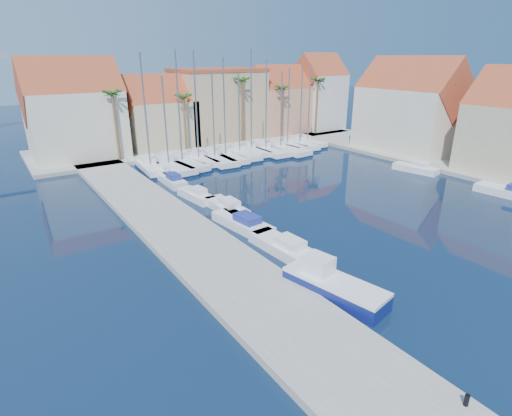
{
  "coord_description": "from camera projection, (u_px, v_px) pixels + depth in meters",
  "views": [
    {
      "loc": [
        -20.74,
        -13.05,
        13.97
      ],
      "look_at": [
        -4.63,
        10.63,
        3.0
      ],
      "focal_mm": 28.0,
      "sensor_mm": 36.0,
      "label": 1
    }
  ],
  "objects": [
    {
      "name": "ground",
      "position": [
        406.0,
        285.0,
        25.97
      ],
      "size": [
        260.0,
        260.0,
        0.0
      ],
      "primitive_type": "plane",
      "color": "black",
      "rests_on": "ground"
    },
    {
      "name": "quay_west",
      "position": [
        190.0,
        241.0,
        31.58
      ],
      "size": [
        6.0,
        77.0,
        0.5
      ],
      "primitive_type": "cube",
      "color": "gray",
      "rests_on": "ground"
    },
    {
      "name": "shore_north",
      "position": [
        204.0,
        141.0,
        68.19
      ],
      "size": [
        54.0,
        16.0,
        0.5
      ],
      "primitive_type": "cube",
      "color": "gray",
      "rests_on": "ground"
    },
    {
      "name": "shore_east",
      "position": [
        460.0,
        163.0,
        54.27
      ],
      "size": [
        12.0,
        60.0,
        0.5
      ],
      "primitive_type": "cube",
      "color": "gray",
      "rests_on": "ground"
    },
    {
      "name": "bollard",
      "position": [
        467.0,
        400.0,
        16.34
      ],
      "size": [
        0.21,
        0.21,
        0.52
      ],
      "primitive_type": "cylinder",
      "color": "black",
      "rests_on": "quay_west"
    },
    {
      "name": "fishing_boat",
      "position": [
        332.0,
        285.0,
        24.57
      ],
      "size": [
        3.46,
        6.88,
        2.3
      ],
      "rotation": [
        0.0,
        0.0,
        0.2
      ],
      "color": "navy",
      "rests_on": "ground"
    },
    {
      "name": "motorboat_west_0",
      "position": [
        285.0,
        247.0,
        29.99
      ],
      "size": [
        2.37,
        6.47,
        1.4
      ],
      "rotation": [
        0.0,
        0.0,
        0.05
      ],
      "color": "white",
      "rests_on": "ground"
    },
    {
      "name": "motorboat_west_1",
      "position": [
        243.0,
        223.0,
        34.32
      ],
      "size": [
        2.71,
        6.61,
        1.4
      ],
      "rotation": [
        0.0,
        0.0,
        0.1
      ],
      "color": "white",
      "rests_on": "ground"
    },
    {
      "name": "motorboat_west_2",
      "position": [
        227.0,
        207.0,
        37.9
      ],
      "size": [
        1.93,
        5.86,
        1.4
      ],
      "rotation": [
        0.0,
        0.0,
        -0.01
      ],
      "color": "white",
      "rests_on": "ground"
    },
    {
      "name": "motorboat_west_3",
      "position": [
        196.0,
        195.0,
        41.17
      ],
      "size": [
        2.12,
        5.17,
        1.4
      ],
      "rotation": [
        0.0,
        0.0,
        0.1
      ],
      "color": "white",
      "rests_on": "ground"
    },
    {
      "name": "motorboat_west_4",
      "position": [
        172.0,
        180.0,
        46.03
      ],
      "size": [
        1.83,
        5.35,
        1.4
      ],
      "rotation": [
        0.0,
        0.0,
        -0.02
      ],
      "color": "white",
      "rests_on": "ground"
    },
    {
      "name": "motorboat_west_5",
      "position": [
        163.0,
        171.0,
        49.66
      ],
      "size": [
        2.35,
        6.11,
        1.4
      ],
      "rotation": [
        0.0,
        0.0,
        0.07
      ],
      "color": "white",
      "rests_on": "ground"
    },
    {
      "name": "motorboat_west_6",
      "position": [
        144.0,
        163.0,
        53.34
      ],
      "size": [
        2.12,
        6.06,
        1.4
      ],
      "rotation": [
        0.0,
        0.0,
        -0.03
      ],
      "color": "white",
      "rests_on": "ground"
    },
    {
      "name": "motorboat_east_1",
      "position": [
        416.0,
        168.0,
        50.98
      ],
      "size": [
        2.79,
        5.76,
        1.4
      ],
      "rotation": [
        0.0,
        0.0,
        0.19
      ],
      "color": "white",
      "rests_on": "ground"
    },
    {
      "name": "sailboat_0",
      "position": [
        150.0,
        166.0,
        51.52
      ],
      "size": [
        3.14,
        9.21,
        14.35
      ],
      "rotation": [
        0.0,
        0.0,
        -0.08
      ],
      "color": "white",
      "rests_on": "ground"
    },
    {
      "name": "sailboat_1",
      "position": [
        166.0,
        165.0,
        52.39
      ],
      "size": [
        3.81,
        11.67,
        11.69
      ],
      "rotation": [
        0.0,
        0.0,
        0.07
      ],
      "color": "white",
      "rests_on": "ground"
    },
    {
      "name": "sailboat_2",
      "position": [
        180.0,
        162.0,
        53.62
      ],
      "size": [
        3.8,
        11.07,
        14.69
      ],
      "rotation": [
        0.0,
        0.0,
        0.09
      ],
      "color": "white",
      "rests_on": "ground"
    },
    {
      "name": "sailboat_3",
      "position": [
        197.0,
        159.0,
        55.13
      ],
      "size": [
        2.67,
        9.17,
        14.61
      ],
      "rotation": [
        0.0,
        0.0,
        0.03
      ],
      "color": "white",
      "rests_on": "ground"
    },
    {
      "name": "sailboat_4",
      "position": [
        213.0,
        157.0,
        56.03
      ],
      "size": [
        3.65,
        11.2,
        12.15
      ],
      "rotation": [
        0.0,
        0.0,
        -0.07
      ],
      "color": "white",
      "rests_on": "ground"
    },
    {
      "name": "sailboat_5",
      "position": [
        224.0,
        155.0,
        57.16
      ],
      "size": [
        3.29,
        10.6,
        13.77
      ],
      "rotation": [
        0.0,
        0.0,
        -0.05
      ],
      "color": "white",
      "rests_on": "ground"
    },
    {
      "name": "sailboat_6",
      "position": [
        238.0,
        152.0,
        58.89
      ],
      "size": [
        3.42,
        10.3,
        11.79
      ],
      "rotation": [
        0.0,
        0.0,
        -0.07
      ],
      "color": "white",
      "rests_on": "ground"
    },
    {
      "name": "sailboat_7",
      "position": [
        250.0,
        150.0,
        60.34
      ],
      "size": [
        2.59,
        9.03,
        14.79
      ],
      "rotation": [
        0.0,
        0.0,
        -0.02
      ],
      "color": "white",
      "rests_on": "ground"
    },
    {
      "name": "sailboat_8",
      "position": [
        264.0,
        149.0,
        60.79
      ],
      "size": [
        3.09,
        10.61,
        13.5
      ],
      "rotation": [
        0.0,
        0.0,
        -0.03
      ],
      "color": "white",
      "rests_on": "ground"
    },
    {
      "name": "sailboat_9",
      "position": [
        277.0,
        148.0,
        61.93
      ],
      "size": [
        4.13,
        12.21,
        11.87
      ],
      "rotation": [
        0.0,
        0.0,
        0.08
      ],
      "color": "white",
      "rests_on": "ground"
    },
    {
      "name": "sailboat_10",
      "position": [
        285.0,
        145.0,
        63.74
      ],
      "size": [
        2.64,
        8.57,
        12.3
      ],
      "rotation": [
        0.0,
        0.0,
        0.05
      ],
      "color": "white",
      "rests_on": "ground"
    },
    {
      "name": "sailboat_11",
      "position": [
        298.0,
        144.0,
        64.6
      ],
      "size": [
        3.06,
        9.07,
        12.43
      ],
      "rotation": [
        0.0,
        0.0,
        -0.08
      ],
      "color": "white",
      "rests_on": "ground"
    },
    {
      "name": "sailboat_12",
      "position": [
        306.0,
        141.0,
        66.17
      ],
      "size": [
        2.38,
        8.22,
        12.69
      ],
      "rotation": [
        0.0,
        0.0,
        0.03
      ],
      "color": "white",
      "rests_on": "ground"
    },
    {
      "name": "building_0",
      "position": [
        75.0,
        114.0,
        54.67
      ],
      "size": [
        12.3,
        9.0,
        13.5
      ],
      "color": "beige",
      "rests_on": "shore_north"
    },
    {
      "name": "building_1",
      "position": [
        159.0,
        116.0,
        61.41
      ],
      "size": [
        10.3,
        8.0,
        11.0
      ],
      "color": "tan",
      "rests_on": "shore_north"
    },
    {
      "name": "building_2",
      "position": [
        218.0,
        104.0,
        67.62
      ],
      "size": [
        14.2,
        10.2,
        11.5
      ],
      "color": "tan",
      "rests_on": "shore_north"
    },
    {
      "name": "building_3",
      "position": [
        278.0,
        103.0,
        73.29
      ],
      "size": [
        10.3,
        8.0,
        12.0
      ],
      "color": "tan",
      "rests_on": "shore_north"
    },
    {
      "name": "building_4",
      "position": [
        318.0,
        94.0,
        76.85
      ],
      "size": [
        8.3,
        8.0,
        14.0
      ],
      "color": "silver",
      "rests_on": "shore_north"
    },
    {
      "name": "building_6",
      "position": [
        410.0,
        109.0,
        58.97
      ],
      "size": [
        9.0,
        14.3,
        13.5
      ],
      "color": "beige",
      "rests_on": "shore_east"
    },
    {
      "name": "palm_0",
      "position": [
        112.0,
        96.0,
        52.0
      ],
      "size": [
        2.6,
        2.6,
        10.15
      ],
      "color": "brown",
      "rests_on": "shore_north"
    },
    {
      "name": "palm_1",
      "position": [
        183.0,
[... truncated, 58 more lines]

